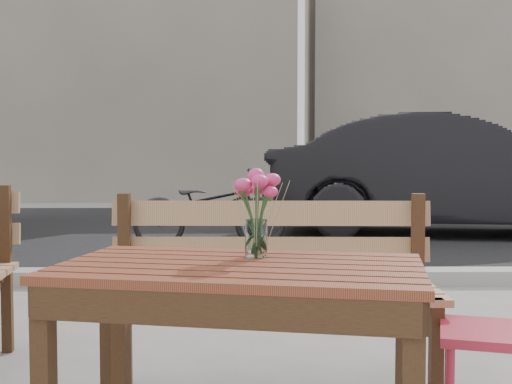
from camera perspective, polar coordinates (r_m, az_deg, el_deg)
street at (r=7.26m, az=0.12°, el=-4.81°), size 30.00×8.12×0.12m
backdrop_buildings at (r=16.73m, az=0.33°, el=11.89°), size 15.50×4.00×8.00m
main_table at (r=2.03m, az=-1.43°, el=-9.57°), size 1.22×0.86×0.69m
main_bench at (r=2.79m, az=1.33°, el=-6.95°), size 1.43×0.45×0.88m
main_vase at (r=2.12m, az=0.01°, el=-0.89°), size 0.16×0.16×0.29m
parked_car at (r=8.93m, az=16.64°, el=1.42°), size 4.97×2.27×1.58m
bicycle at (r=7.24m, az=-4.12°, el=-1.47°), size 1.77×0.75×0.91m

